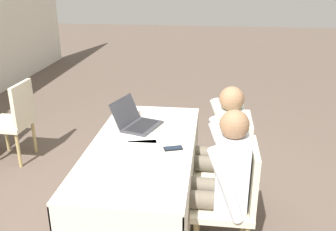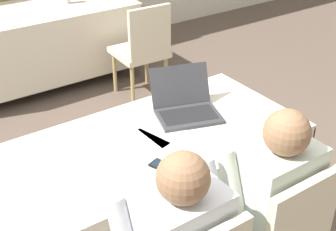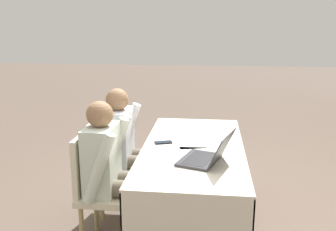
# 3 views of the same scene
# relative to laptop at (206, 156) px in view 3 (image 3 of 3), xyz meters

# --- Properties ---
(ground_plane) EXTENTS (24.00, 24.00, 0.00)m
(ground_plane) POSITION_rel_laptop_xyz_m (-0.34, -0.11, -0.80)
(ground_plane) COLOR brown
(conference_table_near) EXTENTS (1.71, 0.80, 0.75)m
(conference_table_near) POSITION_rel_laptop_xyz_m (-0.34, -0.11, -0.23)
(conference_table_near) COLOR beige
(conference_table_near) RESTS_ON ground_plane
(laptop) EXTENTS (0.44, 0.43, 0.23)m
(laptop) POSITION_rel_laptop_xyz_m (0.00, 0.00, 0.00)
(laptop) COLOR #333338
(laptop) RESTS_ON conference_table_near
(cell_phone) EXTENTS (0.11, 0.16, 0.01)m
(cell_phone) POSITION_rel_laptop_xyz_m (-0.39, -0.36, -0.04)
(cell_phone) COLOR black
(cell_phone) RESTS_ON conference_table_near
(paper_beside_laptop) EXTENTS (0.30, 0.35, 0.00)m
(paper_beside_laptop) POSITION_rel_laptop_xyz_m (-0.79, 0.07, -0.04)
(paper_beside_laptop) COLOR white
(paper_beside_laptop) RESTS_ON conference_table_near
(paper_centre_table) EXTENTS (0.22, 0.30, 0.00)m
(paper_centre_table) POSITION_rel_laptop_xyz_m (-0.21, -0.13, -0.04)
(paper_centre_table) COLOR white
(paper_centre_table) RESTS_ON conference_table_near
(paper_left_edge) EXTENTS (0.28, 0.34, 0.00)m
(paper_left_edge) POSITION_rel_laptop_xyz_m (-0.38, -0.08, -0.04)
(paper_left_edge) COLOR white
(paper_left_edge) RESTS_ON conference_table_near
(chair_near_left) EXTENTS (0.44, 0.44, 0.90)m
(chair_near_left) POSITION_rel_laptop_xyz_m (-0.60, -0.81, -0.30)
(chair_near_left) COLOR tan
(chair_near_left) RESTS_ON ground_plane
(chair_near_right) EXTENTS (0.44, 0.44, 0.90)m
(chair_near_right) POSITION_rel_laptop_xyz_m (-0.07, -0.81, -0.30)
(chair_near_right) COLOR tan
(chair_near_right) RESTS_ON ground_plane
(person_checkered_shirt) EXTENTS (0.50, 0.52, 1.16)m
(person_checkered_shirt) POSITION_rel_laptop_xyz_m (-0.60, -0.71, -0.14)
(person_checkered_shirt) COLOR #665B4C
(person_checkered_shirt) RESTS_ON ground_plane
(person_white_shirt) EXTENTS (0.50, 0.52, 1.16)m
(person_white_shirt) POSITION_rel_laptop_xyz_m (-0.07, -0.71, -0.14)
(person_white_shirt) COLOR #665B4C
(person_white_shirt) RESTS_ON ground_plane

